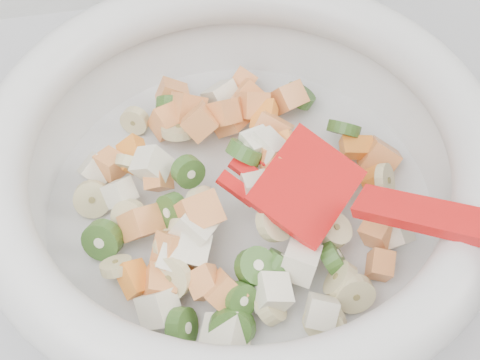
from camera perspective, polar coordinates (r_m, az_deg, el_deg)
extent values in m
cylinder|color=silver|center=(0.54, 0.00, -2.45)|extent=(0.29, 0.29, 0.02)
torus|color=silver|center=(0.48, 0.00, 2.12)|extent=(0.36, 0.36, 0.04)
cylinder|color=#CAC787|center=(0.48, 2.75, -3.22)|extent=(0.03, 0.04, 0.03)
cylinder|color=#CAC787|center=(0.49, -9.56, -6.62)|extent=(0.03, 0.03, 0.02)
cylinder|color=#CAC787|center=(0.55, -4.74, 3.87)|extent=(0.04, 0.04, 0.02)
cylinder|color=#CAC787|center=(0.49, -3.97, -3.96)|extent=(0.04, 0.02, 0.04)
cylinder|color=#CAC787|center=(0.53, -8.40, 1.17)|extent=(0.03, 0.03, 0.03)
cylinder|color=#CAC787|center=(0.49, -5.28, -5.25)|extent=(0.04, 0.04, 0.02)
cylinder|color=#CAC787|center=(0.48, 7.78, -7.69)|extent=(0.03, 0.03, 0.03)
cylinder|color=#CAC787|center=(0.53, 11.17, -0.09)|extent=(0.02, 0.04, 0.04)
cylinder|color=#CAC787|center=(0.50, 7.31, -3.84)|extent=(0.03, 0.03, 0.02)
cylinder|color=#CAC787|center=(0.51, -8.58, -2.90)|extent=(0.03, 0.03, 0.03)
cylinder|color=#CAC787|center=(0.49, -2.91, -1.92)|extent=(0.02, 0.03, 0.03)
cylinder|color=#CAC787|center=(0.53, -11.40, -1.46)|extent=(0.04, 0.03, 0.03)
cylinder|color=#CAC787|center=(0.48, 6.56, -10.90)|extent=(0.03, 0.03, 0.04)
cylinder|color=#CAC787|center=(0.49, -4.98, -5.57)|extent=(0.03, 0.03, 0.02)
cylinder|color=#CAC787|center=(0.47, 2.39, -9.87)|extent=(0.02, 0.02, 0.02)
cylinder|color=#CAC787|center=(0.48, -5.36, -7.55)|extent=(0.04, 0.03, 0.03)
cylinder|color=#CAC787|center=(0.48, 8.88, -8.72)|extent=(0.04, 0.02, 0.04)
cylinder|color=#CAC787|center=(0.57, -8.15, 4.58)|extent=(0.03, 0.02, 0.03)
cube|color=#DA7245|center=(0.58, 0.57, 6.52)|extent=(0.03, 0.03, 0.03)
cube|color=#DA7245|center=(0.47, -2.75, -7.93)|extent=(0.03, 0.02, 0.03)
cube|color=#DA7245|center=(0.51, 2.46, 1.99)|extent=(0.02, 0.03, 0.03)
cube|color=#DA7245|center=(0.47, -1.27, -8.73)|extent=(0.03, 0.03, 0.03)
cube|color=#DA7245|center=(0.56, -5.67, 4.53)|extent=(0.03, 0.03, 0.03)
cube|color=#DA7245|center=(0.57, 3.83, 6.41)|extent=(0.03, 0.03, 0.03)
cube|color=#DA7245|center=(0.54, -3.10, 4.52)|extent=(0.03, 0.03, 0.03)
cube|color=#DA7245|center=(0.48, -3.16, -2.56)|extent=(0.03, 0.04, 0.03)
cube|color=#DA7245|center=(0.57, -4.10, 5.56)|extent=(0.03, 0.03, 0.04)
cube|color=#DA7245|center=(0.55, -1.51, 5.15)|extent=(0.03, 0.03, 0.03)
cube|color=#DA7245|center=(0.48, -5.10, -5.54)|extent=(0.04, 0.03, 0.04)
cube|color=#DA7245|center=(0.54, -10.03, 1.18)|extent=(0.02, 0.03, 0.02)
cube|color=#DA7245|center=(0.50, 3.08, 0.50)|extent=(0.03, 0.04, 0.04)
cube|color=#DA7245|center=(0.52, -6.37, 0.27)|extent=(0.02, 0.03, 0.03)
cube|color=#DA7245|center=(0.54, 2.57, 3.93)|extent=(0.04, 0.04, 0.03)
cube|color=#DA7245|center=(0.59, -5.29, 6.59)|extent=(0.03, 0.03, 0.03)
cube|color=#DA7245|center=(0.50, 10.82, -6.49)|extent=(0.02, 0.03, 0.02)
cube|color=#DA7245|center=(0.56, 0.96, 5.77)|extent=(0.03, 0.03, 0.03)
cube|color=#DA7245|center=(0.56, 10.73, 1.59)|extent=(0.04, 0.04, 0.04)
cube|color=#DA7245|center=(0.50, -7.69, -3.32)|extent=(0.03, 0.03, 0.04)
cube|color=#DA7245|center=(0.59, 0.27, 7.71)|extent=(0.03, 0.03, 0.03)
cube|color=#DA7245|center=(0.48, -6.18, -7.92)|extent=(0.03, 0.02, 0.02)
cube|color=#DA7245|center=(0.51, 10.72, -3.95)|extent=(0.03, 0.03, 0.03)
cube|color=#DA7245|center=(0.56, -0.85, 4.87)|extent=(0.04, 0.04, 0.03)
cylinder|color=#57A737|center=(0.51, -10.61, -4.59)|extent=(0.03, 0.03, 0.03)
cylinder|color=#57A737|center=(0.47, 1.19, -6.73)|extent=(0.03, 0.03, 0.03)
cylinder|color=#57A737|center=(0.50, 0.36, 2.16)|extent=(0.03, 0.04, 0.03)
cylinder|color=#57A737|center=(0.58, -5.19, 5.90)|extent=(0.03, 0.03, 0.03)
cylinder|color=#57A737|center=(0.47, -0.02, -9.26)|extent=(0.03, 0.03, 0.03)
cylinder|color=#57A737|center=(0.49, 4.36, -2.62)|extent=(0.03, 0.03, 0.02)
cylinder|color=#57A737|center=(0.47, -0.82, -11.50)|extent=(0.04, 0.03, 0.04)
cylinder|color=#57A737|center=(0.58, 4.62, 6.53)|extent=(0.03, 0.03, 0.03)
cylinder|color=#57A737|center=(0.47, -4.53, -11.37)|extent=(0.03, 0.04, 0.03)
cylinder|color=#57A737|center=(0.48, 3.20, -6.44)|extent=(0.03, 0.02, 0.03)
cylinder|color=#57A737|center=(0.47, -0.51, -11.41)|extent=(0.04, 0.04, 0.03)
cylinder|color=#57A737|center=(0.51, -4.05, 0.65)|extent=(0.03, 0.02, 0.03)
cylinder|color=#57A737|center=(0.50, -5.26, -2.43)|extent=(0.02, 0.04, 0.04)
cylinder|color=#57A737|center=(0.56, 8.06, 3.95)|extent=(0.03, 0.03, 0.03)
cylinder|color=#57A737|center=(0.49, 7.19, -6.01)|extent=(0.02, 0.03, 0.03)
cube|color=white|center=(0.51, 1.26, 2.52)|extent=(0.03, 0.03, 0.03)
cube|color=white|center=(0.47, 2.50, -8.71)|extent=(0.03, 0.02, 0.03)
cube|color=white|center=(0.51, 12.07, -4.11)|extent=(0.03, 0.02, 0.03)
cube|color=white|center=(0.49, 1.40, -0.62)|extent=(0.02, 0.02, 0.02)
cube|color=white|center=(0.51, 2.03, 2.42)|extent=(0.03, 0.03, 0.03)
cube|color=white|center=(0.47, 6.32, -10.14)|extent=(0.03, 0.03, 0.03)
cube|color=white|center=(0.48, 4.71, -6.33)|extent=(0.03, 0.03, 0.03)
cube|color=white|center=(0.48, -5.22, -6.24)|extent=(0.02, 0.03, 0.03)
cube|color=white|center=(0.52, -9.32, -0.96)|extent=(0.03, 0.03, 0.03)
cube|color=white|center=(0.48, -6.31, -9.90)|extent=(0.03, 0.03, 0.04)
cube|color=white|center=(0.47, -1.08, -12.00)|extent=(0.04, 0.03, 0.03)
cube|color=white|center=(0.55, -11.06, 0.77)|extent=(0.03, 0.03, 0.03)
cube|color=white|center=(0.48, -3.76, -5.39)|extent=(0.03, 0.03, 0.03)
cube|color=white|center=(0.52, -6.89, 1.19)|extent=(0.03, 0.03, 0.03)
cube|color=white|center=(0.59, -1.44, 6.51)|extent=(0.03, 0.04, 0.03)
cube|color=white|center=(0.48, -3.73, -3.90)|extent=(0.04, 0.03, 0.03)
cube|color=white|center=(0.52, 4.84, 1.35)|extent=(0.03, 0.03, 0.03)
cube|color=orange|center=(0.52, 3.11, 2.67)|extent=(0.02, 0.02, 0.02)
cube|color=orange|center=(0.52, 5.94, 1.19)|extent=(0.03, 0.02, 0.02)
cube|color=orange|center=(0.54, 10.28, -0.05)|extent=(0.02, 0.03, 0.03)
cube|color=orange|center=(0.55, 9.05, 2.51)|extent=(0.03, 0.02, 0.02)
cube|color=orange|center=(0.49, -8.17, -7.61)|extent=(0.03, 0.03, 0.02)
cube|color=orange|center=(0.54, -8.30, 1.99)|extent=(0.02, 0.03, 0.02)
cube|color=orange|center=(0.55, 1.89, 4.82)|extent=(0.03, 0.03, 0.02)
cube|color=red|center=(0.49, 5.17, -0.48)|extent=(0.09, 0.09, 0.03)
cube|color=red|center=(0.51, 2.48, 2.92)|extent=(0.03, 0.03, 0.02)
cube|color=red|center=(0.50, 1.62, 1.76)|extent=(0.03, 0.03, 0.02)
cube|color=red|center=(0.49, 0.72, 0.57)|extent=(0.03, 0.03, 0.02)
cube|color=red|center=(0.49, -0.21, -0.67)|extent=(0.03, 0.03, 0.02)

